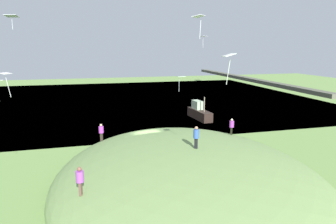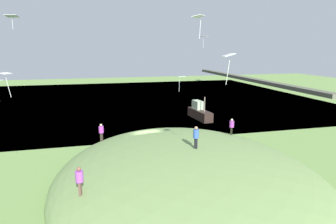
{
  "view_description": "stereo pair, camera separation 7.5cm",
  "coord_description": "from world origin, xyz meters",
  "views": [
    {
      "loc": [
        28.18,
        -4.85,
        10.39
      ],
      "look_at": [
        1.3,
        1.98,
        4.34
      ],
      "focal_mm": 31.14,
      "sensor_mm": 36.0,
      "label": 1
    },
    {
      "loc": [
        28.19,
        -4.78,
        10.39
      ],
      "look_at": [
        1.3,
        1.98,
        4.34
      ],
      "focal_mm": 31.14,
      "sensor_mm": 36.0,
      "label": 2
    }
  ],
  "objects": [
    {
      "name": "person_near_shore",
      "position": [
        11.11,
        -5.99,
        2.79
      ],
      "size": [
        0.6,
        0.6,
        1.83
      ],
      "rotation": [
        0.0,
        0.0,
        2.84
      ],
      "color": "brown",
      "rests_on": "grass_hill"
    },
    {
      "name": "kite_8",
      "position": [
        11.95,
        3.02,
        9.92
      ],
      "size": [
        1.05,
        0.8,
        1.9
      ],
      "color": "white"
    },
    {
      "name": "boat_on_lake",
      "position": [
        -12.31,
        10.31,
        0.94
      ],
      "size": [
        5.85,
        2.08,
        3.57
      ],
      "rotation": [
        0.0,
        0.0,
        3.25
      ],
      "color": "#2C201B",
      "rests_on": "lake_water"
    },
    {
      "name": "ground_plane",
      "position": [
        0.0,
        0.0,
        0.0
      ],
      "size": [
        160.0,
        160.0,
        0.0
      ],
      "primitive_type": "plane",
      "color": "#6D934A"
    },
    {
      "name": "kite_9",
      "position": [
        8.2,
        2.42,
        12.52
      ],
      "size": [
        1.15,
        1.13,
        1.6
      ],
      "color": "white"
    },
    {
      "name": "grass_hill",
      "position": [
        7.66,
        1.96,
        0.0
      ],
      "size": [
        25.96,
        21.07,
        5.48
      ],
      "primitive_type": "ellipsoid",
      "color": "#718F51",
      "rests_on": "ground_plane"
    },
    {
      "name": "person_walking_path",
      "position": [
        2.67,
        8.15,
        2.99
      ],
      "size": [
        0.63,
        0.63,
        1.68
      ],
      "rotation": [
        0.0,
        0.0,
        2.43
      ],
      "color": "black",
      "rests_on": "grass_hill"
    },
    {
      "name": "person_watching_kites",
      "position": [
        7.72,
        2.6,
        3.86
      ],
      "size": [
        0.62,
        0.62,
        1.8
      ],
      "rotation": [
        0.0,
        0.0,
        0.88
      ],
      "color": "black",
      "rests_on": "grass_hill"
    },
    {
      "name": "person_with_child",
      "position": [
        -0.37,
        -4.43,
        2.46
      ],
      "size": [
        0.66,
        0.66,
        1.76
      ],
      "rotation": [
        0.0,
        0.0,
        5.68
      ],
      "color": "#362C25",
      "rests_on": "grass_hill"
    },
    {
      "name": "lake_water",
      "position": [
        -33.07,
        0.0,
        -0.2
      ],
      "size": [
        59.3,
        80.0,
        0.4
      ],
      "primitive_type": "cube",
      "color": "#405376",
      "rests_on": "ground_plane"
    },
    {
      "name": "kite_11",
      "position": [
        -6.47,
        8.44,
        11.8
      ],
      "size": [
        1.08,
        1.19,
        1.43
      ],
      "color": "white"
    },
    {
      "name": "bridge_deck_far",
      "position": [
        -33.07,
        29.41,
        3.56
      ],
      "size": [
        53.37,
        1.8,
        0.7
      ],
      "primitive_type": "cube",
      "color": "#575949"
    },
    {
      "name": "kite_12",
      "position": [
        -6.05,
        5.45,
        6.94
      ],
      "size": [
        0.85,
        1.1,
        1.89
      ],
      "color": "white"
    },
    {
      "name": "kite_6",
      "position": [
        -2.97,
        -12.0,
        13.33
      ],
      "size": [
        1.09,
        1.35,
        1.3
      ],
      "color": "white"
    },
    {
      "name": "kite_0",
      "position": [
        2.68,
        -11.57,
        8.34
      ],
      "size": [
        1.0,
        0.89,
        2.0
      ],
      "color": "white"
    }
  ]
}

